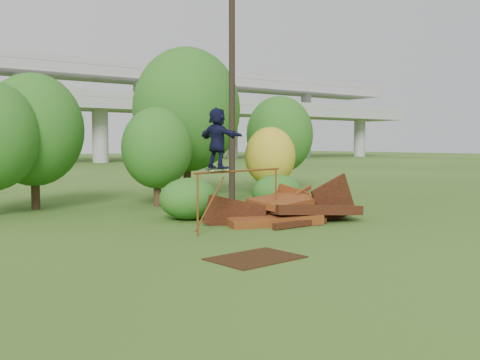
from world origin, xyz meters
TOP-DOWN VIEW (x-y plane):
  - ground at (0.00, 0.00)m, footprint 240.00×240.00m
  - scrap_pile at (1.69, 2.43)m, footprint 5.81×3.29m
  - grind_rail at (-0.67, 2.19)m, footprint 3.96×0.85m
  - skateboard at (-1.66, 1.99)m, footprint 0.92×0.41m
  - skater at (-1.66, 1.99)m, footprint 0.81×1.78m
  - flat_plate at (-3.00, -1.59)m, footprint 2.23×1.67m
  - tree_1 at (-4.49, 11.32)m, footprint 4.06×4.06m
  - tree_2 at (0.07, 9.22)m, footprint 3.06×3.06m
  - tree_3 at (3.23, 11.96)m, footprint 5.47×5.47m
  - tree_4 at (6.67, 9.48)m, footprint 2.60×2.60m
  - tree_5 at (9.75, 12.32)m, footprint 3.92×3.92m
  - shrub_left at (-0.87, 5.01)m, footprint 2.19×2.02m
  - shrub_right at (3.23, 4.89)m, footprint 2.12×1.94m
  - utility_pole at (3.39, 8.26)m, footprint 1.40×0.28m

SIDE VIEW (x-z plane):
  - ground at x=0.00m, z-range 0.00..0.00m
  - flat_plate at x=-3.00m, z-range 0.00..0.03m
  - scrap_pile at x=1.69m, z-range -0.61..1.39m
  - shrub_right at x=3.23m, z-range 0.00..1.50m
  - shrub_left at x=-0.87m, z-range 0.00..1.52m
  - grind_rail at x=-0.67m, z-range 0.50..2.41m
  - skateboard at x=-1.66m, z-range 1.94..2.03m
  - tree_4 at x=6.67m, z-range 0.29..3.88m
  - tree_2 at x=0.07m, z-range 0.39..4.71m
  - skater at x=-1.66m, z-range 2.00..3.85m
  - tree_5 at x=9.75m, z-range 0.49..6.00m
  - tree_1 at x=-4.49m, z-range 0.48..6.13m
  - tree_3 at x=3.23m, z-range 0.64..8.23m
  - utility_pole at x=3.39m, z-range 0.07..10.36m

